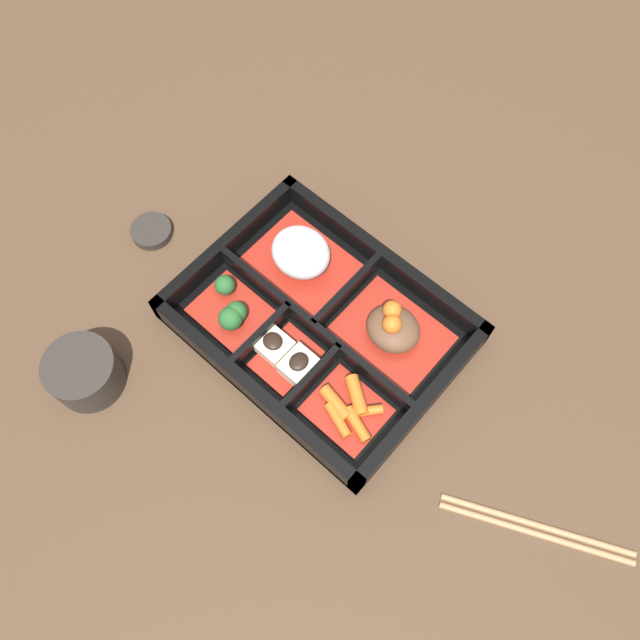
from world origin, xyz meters
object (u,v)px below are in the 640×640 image
at_px(bowl_rice, 301,255).
at_px(chopsticks, 537,529).
at_px(sauce_dish, 152,231).
at_px(tea_cup, 84,372).

bearing_deg(bowl_rice, chopsticks, -9.63).
distance_m(chopsticks, sauce_dish, 0.58).
xyz_separation_m(bowl_rice, chopsticks, (0.40, -0.07, -0.03)).
distance_m(bowl_rice, chopsticks, 0.41).
distance_m(bowl_rice, tea_cup, 0.29).
bearing_deg(chopsticks, bowl_rice, 170.37).
relative_size(bowl_rice, sauce_dish, 2.37).
bearing_deg(bowl_rice, tea_cup, -106.93).
bearing_deg(tea_cup, chopsticks, 23.14).
xyz_separation_m(tea_cup, chopsticks, (0.48, 0.21, -0.02)).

